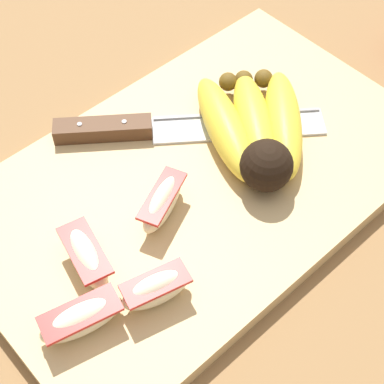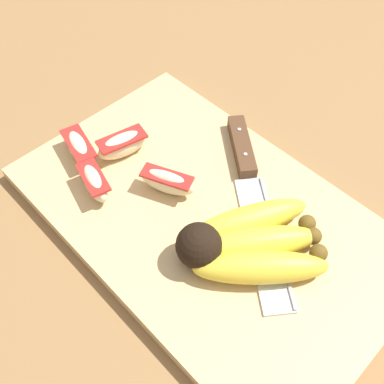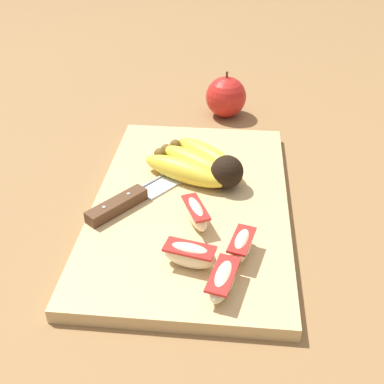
{
  "view_description": "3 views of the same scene",
  "coord_description": "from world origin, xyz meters",
  "px_view_note": "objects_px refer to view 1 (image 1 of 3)",
  "views": [
    {
      "loc": [
        -0.26,
        -0.26,
        0.49
      ],
      "look_at": [
        -0.03,
        -0.02,
        0.05
      ],
      "focal_mm": 56.89,
      "sensor_mm": 36.0,
      "label": 1
    },
    {
      "loc": [
        0.21,
        -0.21,
        0.46
      ],
      "look_at": [
        -0.01,
        -0.0,
        0.06
      ],
      "focal_mm": 41.56,
      "sensor_mm": 36.0,
      "label": 2
    },
    {
      "loc": [
        -0.59,
        -0.05,
        0.44
      ],
      "look_at": [
        -0.02,
        0.01,
        0.05
      ],
      "focal_mm": 45.22,
      "sensor_mm": 36.0,
      "label": 3
    }
  ],
  "objects_px": {
    "banana_bunch": "(256,130)",
    "chefs_knife": "(150,128)",
    "apple_wedge_far": "(88,258)",
    "apple_wedge_extra": "(81,318)",
    "apple_wedge_near": "(156,289)",
    "apple_wedge_middle": "(162,202)"
  },
  "relations": [
    {
      "from": "chefs_knife",
      "to": "apple_wedge_far",
      "type": "bearing_deg",
      "value": -148.21
    },
    {
      "from": "apple_wedge_near",
      "to": "apple_wedge_far",
      "type": "relative_size",
      "value": 0.9
    },
    {
      "from": "banana_bunch",
      "to": "apple_wedge_near",
      "type": "relative_size",
      "value": 2.64
    },
    {
      "from": "banana_bunch",
      "to": "apple_wedge_near",
      "type": "xyz_separation_m",
      "value": [
        -0.19,
        -0.07,
        -0.0
      ]
    },
    {
      "from": "apple_wedge_near",
      "to": "apple_wedge_far",
      "type": "bearing_deg",
      "value": 111.86
    },
    {
      "from": "banana_bunch",
      "to": "apple_wedge_far",
      "type": "relative_size",
      "value": 2.39
    },
    {
      "from": "apple_wedge_extra",
      "to": "apple_wedge_near",
      "type": "bearing_deg",
      "value": -18.82
    },
    {
      "from": "apple_wedge_far",
      "to": "chefs_knife",
      "type": "bearing_deg",
      "value": 31.79
    },
    {
      "from": "chefs_knife",
      "to": "apple_wedge_extra",
      "type": "xyz_separation_m",
      "value": [
        -0.18,
        -0.13,
        0.01
      ]
    },
    {
      "from": "chefs_knife",
      "to": "apple_wedge_middle",
      "type": "relative_size",
      "value": 3.33
    },
    {
      "from": "apple_wedge_middle",
      "to": "apple_wedge_far",
      "type": "bearing_deg",
      "value": -178.12
    },
    {
      "from": "banana_bunch",
      "to": "chefs_knife",
      "type": "height_order",
      "value": "banana_bunch"
    },
    {
      "from": "chefs_knife",
      "to": "apple_wedge_extra",
      "type": "bearing_deg",
      "value": -144.22
    },
    {
      "from": "apple_wedge_extra",
      "to": "apple_wedge_far",
      "type": "bearing_deg",
      "value": 48.14
    },
    {
      "from": "banana_bunch",
      "to": "apple_wedge_far",
      "type": "distance_m",
      "value": 0.21
    },
    {
      "from": "apple_wedge_middle",
      "to": "apple_wedge_far",
      "type": "distance_m",
      "value": 0.09
    },
    {
      "from": "apple_wedge_middle",
      "to": "apple_wedge_extra",
      "type": "xyz_separation_m",
      "value": [
        -0.12,
        -0.04,
        -0.0
      ]
    },
    {
      "from": "chefs_knife",
      "to": "apple_wedge_extra",
      "type": "height_order",
      "value": "apple_wedge_extra"
    },
    {
      "from": "banana_bunch",
      "to": "apple_wedge_extra",
      "type": "distance_m",
      "value": 0.25
    },
    {
      "from": "apple_wedge_far",
      "to": "apple_wedge_extra",
      "type": "height_order",
      "value": "apple_wedge_far"
    },
    {
      "from": "apple_wedge_near",
      "to": "apple_wedge_extra",
      "type": "bearing_deg",
      "value": 161.18
    },
    {
      "from": "banana_bunch",
      "to": "chefs_knife",
      "type": "relative_size",
      "value": 0.73
    }
  ]
}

